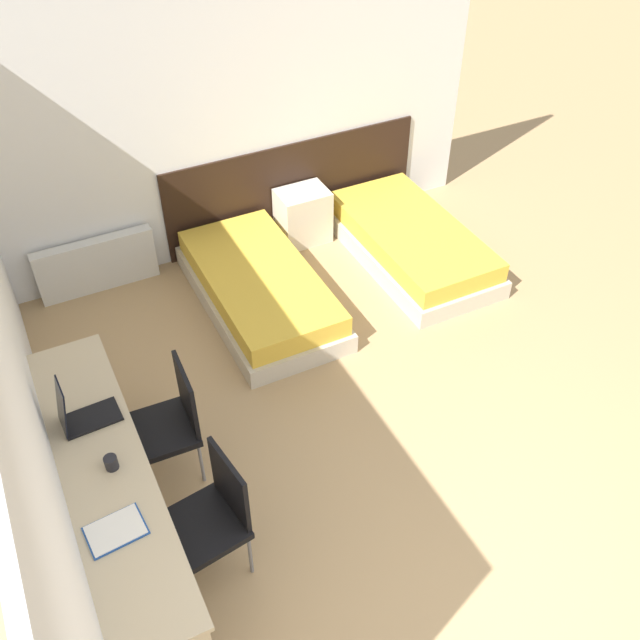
% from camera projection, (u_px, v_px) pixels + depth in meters
% --- Properties ---
extents(ground_plane, '(20.00, 20.00, 0.00)m').
position_uv_depth(ground_plane, '(502.00, 628.00, 4.29)').
color(ground_plane, tan).
extents(wall_back, '(5.22, 0.05, 2.70)m').
position_uv_depth(wall_back, '(219.00, 120.00, 6.39)').
color(wall_back, white).
rests_on(wall_back, ground_plane).
extents(wall_left, '(0.05, 5.45, 2.70)m').
position_uv_depth(wall_left, '(11.00, 348.00, 4.17)').
color(wall_left, white).
rests_on(wall_left, ground_plane).
extents(headboard_panel, '(2.68, 0.03, 0.97)m').
position_uv_depth(headboard_panel, '(293.00, 188.00, 7.17)').
color(headboard_panel, black).
rests_on(headboard_panel, ground_plane).
extents(bed_near_window, '(0.98, 1.92, 0.38)m').
position_uv_depth(bed_near_window, '(260.00, 289.00, 6.44)').
color(bed_near_window, beige).
rests_on(bed_near_window, ground_plane).
extents(bed_near_door, '(0.98, 1.92, 0.38)m').
position_uv_depth(bed_near_door, '(411.00, 243.00, 6.98)').
color(bed_near_door, beige).
rests_on(bed_near_door, ground_plane).
extents(nightstand, '(0.50, 0.37, 0.56)m').
position_uv_depth(nightstand, '(303.00, 216.00, 7.16)').
color(nightstand, beige).
rests_on(nightstand, ground_plane).
extents(radiator, '(1.09, 0.12, 0.52)m').
position_uv_depth(radiator, '(97.00, 265.00, 6.57)').
color(radiator, silver).
rests_on(radiator, ground_plane).
extents(desk, '(0.51, 2.40, 0.76)m').
position_uv_depth(desk, '(109.00, 484.00, 4.34)').
color(desk, '#C6B28E').
rests_on(desk, ground_plane).
extents(chair_near_laptop, '(0.48, 0.48, 0.92)m').
position_uv_depth(chair_near_laptop, '(169.00, 420.00, 4.86)').
color(chair_near_laptop, black).
rests_on(chair_near_laptop, ground_plane).
extents(chair_near_notebook, '(0.53, 0.53, 0.92)m').
position_uv_depth(chair_near_notebook, '(211.00, 514.00, 4.30)').
color(chair_near_notebook, black).
rests_on(chair_near_notebook, ground_plane).
extents(laptop, '(0.37, 0.23, 0.37)m').
position_uv_depth(laptop, '(81.00, 414.00, 4.46)').
color(laptop, black).
rests_on(laptop, desk).
extents(open_notebook, '(0.34, 0.26, 0.02)m').
position_uv_depth(open_notebook, '(116.00, 530.00, 3.92)').
color(open_notebook, '#1E4793').
rests_on(open_notebook, desk).
extents(mug, '(0.08, 0.08, 0.09)m').
position_uv_depth(mug, '(111.00, 463.00, 4.22)').
color(mug, black).
rests_on(mug, desk).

